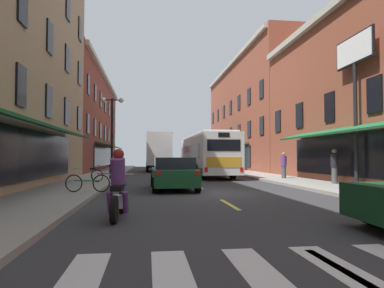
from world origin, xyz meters
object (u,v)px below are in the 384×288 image
at_px(box_truck, 158,152).
at_px(bicycle_mid, 88,182).
at_px(street_lamp_twin, 112,133).
at_px(pedestrian_rear, 242,162).
at_px(pedestrian_far, 284,165).
at_px(billboard_sign, 355,71).
at_px(sedan_near, 173,173).
at_px(motorcycle_rider, 118,189).
at_px(sedan_mid, 156,163).
at_px(pedestrian_mid, 334,166).
at_px(bicycle_near, 107,175).
at_px(transit_bus, 206,154).

bearing_deg(box_truck, bicycle_mid, -98.50).
bearing_deg(street_lamp_twin, pedestrian_rear, 31.25).
relative_size(pedestrian_far, pedestrian_rear, 0.93).
relative_size(billboard_sign, sedan_near, 1.55).
height_order(motorcycle_rider, pedestrian_far, pedestrian_far).
xyz_separation_m(box_truck, sedan_mid, (0.10, 11.46, -1.29)).
height_order(sedan_near, pedestrian_mid, pedestrian_mid).
bearing_deg(bicycle_near, billboard_sign, -18.87).
bearing_deg(bicycle_near, bicycle_mid, -91.14).
bearing_deg(motorcycle_rider, bicycle_near, 97.86).
bearing_deg(billboard_sign, sedan_mid, 104.47).
distance_m(pedestrian_mid, pedestrian_far, 4.73).
height_order(pedestrian_mid, pedestrian_rear, pedestrian_rear).
relative_size(sedan_near, bicycle_mid, 2.66).
distance_m(sedan_near, bicycle_mid, 4.03).
height_order(bicycle_mid, pedestrian_far, pedestrian_far).
relative_size(bicycle_mid, pedestrian_far, 1.05).
bearing_deg(sedan_mid, bicycle_near, -96.69).
distance_m(sedan_mid, bicycle_near, 28.61).
bearing_deg(transit_bus, bicycle_mid, -117.04).
xyz_separation_m(pedestrian_mid, pedestrian_rear, (-1.52, 11.67, 0.00)).
xyz_separation_m(motorcycle_rider, pedestrian_rear, (8.43, 19.56, 0.33)).
height_order(transit_bus, sedan_mid, transit_bus).
xyz_separation_m(box_truck, pedestrian_far, (7.41, -14.90, -1.03)).
xyz_separation_m(motorcycle_rider, pedestrian_mid, (9.95, 7.89, 0.32)).
height_order(transit_bus, box_truck, box_truck).
bearing_deg(billboard_sign, bicycle_near, 161.13).
bearing_deg(sedan_mid, bicycle_mid, -95.81).
xyz_separation_m(sedan_mid, street_lamp_twin, (-3.39, -25.38, 2.23)).
distance_m(bicycle_mid, pedestrian_rear, 17.57).
distance_m(sedan_near, street_lamp_twin, 7.46).
bearing_deg(motorcycle_rider, pedestrian_rear, 66.69).
distance_m(motorcycle_rider, pedestrian_rear, 21.30).
xyz_separation_m(transit_bus, box_truck, (-3.42, 9.11, 0.33)).
bearing_deg(motorcycle_rider, sedan_near, 75.66).
height_order(sedan_mid, bicycle_near, sedan_mid).
bearing_deg(motorcycle_rider, sedan_mid, 87.23).
bearing_deg(sedan_near, billboard_sign, -5.08).
distance_m(sedan_near, motorcycle_rider, 7.48).
height_order(transit_bus, pedestrian_rear, transit_bus).
xyz_separation_m(billboard_sign, pedestrian_rear, (-1.82, 13.06, -4.43)).
distance_m(pedestrian_far, street_lamp_twin, 10.93).
bearing_deg(pedestrian_far, bicycle_mid, 52.85).
relative_size(bicycle_mid, pedestrian_rear, 0.98).
bearing_deg(box_truck, motorcycle_rider, -93.72).
relative_size(pedestrian_mid, pedestrian_rear, 1.00).
relative_size(motorcycle_rider, bicycle_near, 1.22).
relative_size(sedan_near, pedestrian_rear, 2.61).
relative_size(transit_bus, motorcycle_rider, 6.02).
bearing_deg(bicycle_mid, motorcycle_rider, -73.07).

